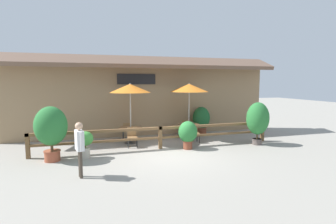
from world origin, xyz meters
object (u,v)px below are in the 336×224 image
patio_umbrella_middle (189,88)px  potted_plant_corner_fern (258,119)px  dining_table_near (131,130)px  chair_near_wallside (127,130)px  chair_middle_wallside (184,126)px  chair_middle_streetside (194,132)px  potted_plant_entrance_palm (85,141)px  chair_near_streetside (132,136)px  potted_plant_small_flowering (201,119)px  patio_umbrella_near (130,88)px  potted_plant_broad_leaf (51,128)px  pedestrian (80,142)px  dining_table_middle (189,127)px  potted_plant_tall_tropical (188,133)px

patio_umbrella_middle → potted_plant_corner_fern: bearing=-39.3°
dining_table_near → chair_near_wallside: size_ratio=1.27×
chair_middle_wallside → potted_plant_corner_fern: (2.49, -2.90, 0.68)m
chair_middle_streetside → potted_plant_entrance_palm: (-4.92, -1.26, 0.15)m
potted_plant_corner_fern → chair_near_streetside: bearing=167.6°
chair_middle_wallside → chair_middle_streetside: bearing=73.9°
chair_middle_wallside → potted_plant_corner_fern: 3.88m
potted_plant_corner_fern → potted_plant_small_flowering: 3.39m
patio_umbrella_middle → potted_plant_small_flowering: 2.31m
chair_middle_wallside → dining_table_near: bearing=4.4°
patio_umbrella_near → potted_plant_broad_leaf: size_ratio=1.40×
potted_plant_entrance_palm → potted_plant_small_flowering: potted_plant_small_flowering is taller
potted_plant_broad_leaf → pedestrian: (1.04, -2.02, -0.13)m
patio_umbrella_near → chair_near_streetside: size_ratio=3.25×
chair_near_streetside → chair_middle_streetside: size_ratio=1.00×
potted_plant_entrance_palm → pedestrian: (-0.12, -2.05, 0.44)m
potted_plant_small_flowering → chair_near_wallside: bearing=-175.9°
chair_near_streetside → chair_near_wallside: (-0.01, 1.54, 0.00)m
patio_umbrella_middle → pedestrian: (-5.08, -4.13, -1.48)m
potted_plant_corner_fern → pedestrian: 7.89m
chair_middle_wallside → potted_plant_entrance_palm: bearing=17.5°
potted_plant_corner_fern → pedestrian: size_ratio=1.16×
dining_table_middle → potted_plant_corner_fern: size_ratio=0.56×
chair_near_wallside → patio_umbrella_middle: 3.73m
dining_table_middle → potted_plant_corner_fern: (2.54, -2.08, 0.57)m
patio_umbrella_near → potted_plant_tall_tropical: (2.16, -1.82, -1.87)m
chair_middle_wallside → potted_plant_small_flowering: size_ratio=0.58×
chair_middle_streetside → chair_middle_wallside: bearing=91.9°
chair_middle_streetside → chair_middle_wallside: size_ratio=1.00×
dining_table_near → chair_near_wallside: bearing=95.4°
dining_table_middle → pedestrian: (-5.08, -4.13, 0.48)m
chair_near_wallside → potted_plant_broad_leaf: (-3.10, -2.79, 0.73)m
dining_table_near → chair_near_wallside: (-0.07, 0.77, -0.11)m
patio_umbrella_near → patio_umbrella_middle: 2.95m
pedestrian → chair_middle_wallside: bearing=121.8°
patio_umbrella_near → potted_plant_entrance_palm: patio_umbrella_near is taller
dining_table_near → potted_plant_broad_leaf: 3.81m
patio_umbrella_middle → dining_table_middle: 1.96m
dining_table_middle → potted_plant_corner_fern: potted_plant_corner_fern is taller
chair_near_wallside → patio_umbrella_middle: (3.02, -0.68, 2.08)m
patio_umbrella_near → pedestrian: (-2.13, -4.04, -1.48)m
dining_table_middle → potted_plant_small_flowering: bearing=41.2°
potted_plant_tall_tropical → chair_middle_streetside: bearing=56.0°
chair_near_streetside → potted_plant_tall_tropical: size_ratio=0.72×
patio_umbrella_near → potted_plant_entrance_palm: (-2.02, -1.99, -1.92)m
potted_plant_tall_tropical → pedestrian: bearing=-152.8°
dining_table_middle → chair_middle_streetside: bearing=-93.4°
chair_middle_streetside → potted_plant_entrance_palm: size_ratio=0.84×
chair_near_streetside → pedestrian: 3.91m
dining_table_near → patio_umbrella_middle: (2.95, 0.09, 1.96)m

